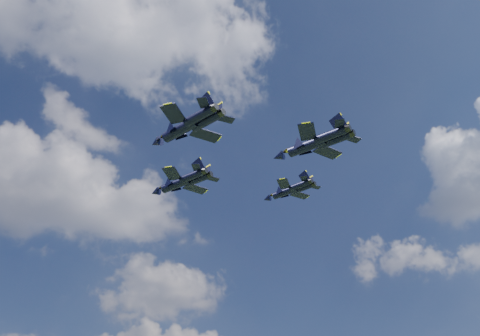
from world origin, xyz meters
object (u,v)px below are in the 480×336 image
object	(u,v)px
jet_lead	(174,185)
jet_left	(179,130)
jet_right	(284,192)
jet_slot	(304,147)

from	to	relation	value
jet_lead	jet_left	bearing A→B (deg)	-136.60
jet_lead	jet_left	distance (m)	22.46
jet_lead	jet_right	bearing A→B (deg)	-48.13
jet_left	jet_slot	bearing A→B (deg)	-40.22
jet_lead	jet_right	distance (m)	23.95
jet_slot	jet_lead	bearing A→B (deg)	90.31
jet_slot	jet_left	bearing A→B (deg)	135.07
jet_left	jet_right	xyz separation A→B (m)	(26.84, 18.05, 1.48)
jet_right	jet_slot	distance (m)	21.12
jet_left	jet_slot	size ratio (longest dim) A/B	1.07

